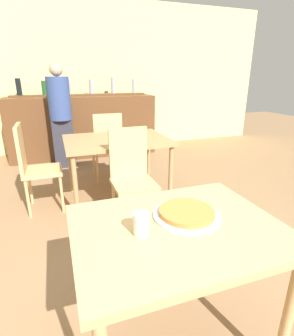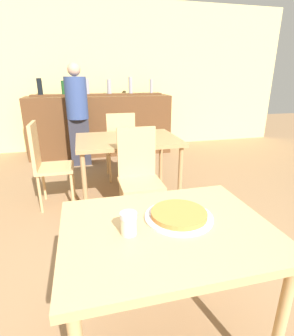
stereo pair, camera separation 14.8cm
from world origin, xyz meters
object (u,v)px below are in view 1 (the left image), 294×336
pizza_tray (187,214)px  cheese_shaker (141,224)px  chair_far_side_back (107,143)px  chair_far_side_front (131,172)px  chair_far_side_left (33,163)px  person_standing (61,113)px

pizza_tray → cheese_shaker: 0.28m
chair_far_side_back → chair_far_side_front: bearing=90.0°
cheese_shaker → chair_far_side_back: bearing=82.4°
pizza_tray → cheese_shaker: cheese_shaker is taller
chair_far_side_left → cheese_shaker: 2.06m
chair_far_side_left → cheese_shaker: bearing=-163.4°
chair_far_side_front → pizza_tray: size_ratio=2.84×
pizza_tray → cheese_shaker: size_ratio=3.23×
chair_far_side_left → person_standing: (0.37, 1.46, 0.33)m
chair_far_side_front → pizza_tray: 1.30m
chair_far_side_front → cheese_shaker: chair_far_side_front is taller
chair_far_side_left → chair_far_side_front: bearing=-123.0°
chair_far_side_back → cheese_shaker: bearing=82.4°
pizza_tray → chair_far_side_left: bearing=114.3°
chair_far_side_front → cheese_shaker: size_ratio=9.19×
chair_far_side_front → chair_far_side_back: size_ratio=1.00×
cheese_shaker → chair_far_side_left: bearing=106.6°
chair_far_side_front → chair_far_side_back: 1.20m
chair_far_side_back → cheese_shaker: 2.59m
chair_far_side_back → pizza_tray: bearing=88.3°
chair_far_side_front → person_standing: (-0.55, 2.06, 0.33)m
chair_far_side_front → pizza_tray: chair_far_side_front is taller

